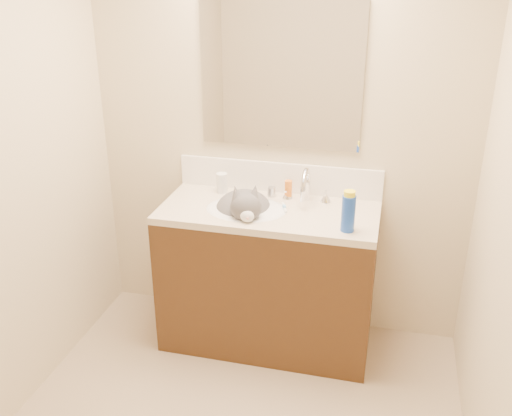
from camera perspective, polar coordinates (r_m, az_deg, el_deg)
The scene contains 16 objects.
room_shell at distance 2.03m, azimuth -4.68°, elevation 5.49°, with size 2.24×2.54×2.52m.
vanity_cabinet at distance 3.34m, azimuth 1.22°, elevation -7.19°, with size 1.20×0.55×0.82m, color #3E2511.
counter_slab at distance 3.14m, azimuth 1.28°, elevation -0.42°, with size 1.20×0.55×0.04m, color beige.
basin at distance 3.16m, azimuth -0.97°, elevation -1.25°, with size 0.45×0.36×0.14m, color white.
faucet at distance 3.19m, azimuth 5.00°, elevation 1.97°, with size 0.28×0.20×0.21m.
cat at distance 3.16m, azimuth -1.19°, elevation -0.28°, with size 0.44×0.48×0.34m.
backsplash at distance 3.34m, azimuth 2.30°, elevation 3.08°, with size 1.20×0.02×0.18m, color white.
mirror at distance 3.18m, azimuth 2.47°, elevation 13.09°, with size 0.90×0.02×0.80m, color white.
pill_bottle at distance 3.35m, azimuth -3.43°, elevation 2.52°, with size 0.06×0.06×0.12m, color silver.
pill_label at distance 3.35m, azimuth -3.43°, elevation 2.27°, with size 0.05×0.05×0.04m, color orange.
silver_jar at distance 3.29m, azimuth 1.58°, elevation 1.64°, with size 0.05×0.05×0.06m, color #B7B7BC.
amber_bottle at distance 3.26m, azimuth 3.25°, elevation 1.87°, with size 0.04×0.04×0.11m, color orange.
toothbrush at distance 3.14m, azimuth 2.85°, elevation 0.06°, with size 0.01×0.13×0.01m, color silver.
toothbrush_head at distance 3.14m, azimuth 2.85°, elevation 0.12°, with size 0.02×0.03×0.02m, color #70B4EF.
spray_can at distance 2.88m, azimuth 9.21°, elevation -0.55°, with size 0.07×0.07×0.19m, color #1943B3.
spray_cap at distance 2.84m, azimuth 9.34°, elevation 1.35°, with size 0.06×0.06×0.04m, color yellow.
Camera 1 is at (0.62, -1.83, 2.11)m, focal length 40.00 mm.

